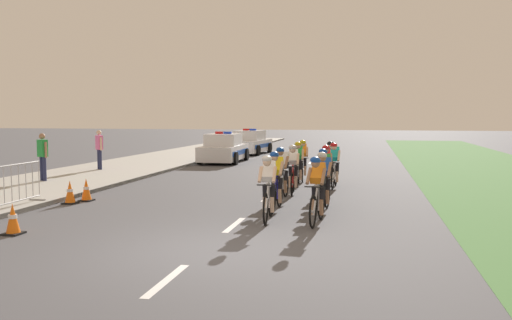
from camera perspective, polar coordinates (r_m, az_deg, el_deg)
The scene contains 25 objects.
ground_plane at distance 9.50m, azimuth -5.91°, elevation -9.87°, with size 160.00×160.00×0.00m, color #4C4C51.
sidewalk_slab at distance 25.27m, azimuth -13.26°, elevation -0.62°, with size 4.93×60.00×0.12m, color #A3A099.
kerb_edge at distance 24.35m, azimuth -8.18°, elevation -0.73°, with size 0.16×60.00×0.13m, color #9E9E99.
grass_verge at distance 23.45m, azimuth 24.84°, elevation -1.49°, with size 7.00×60.00×0.01m, color #4C7F42.
lane_markings_centre at distance 17.46m, azimuth 2.54°, elevation -3.08°, with size 0.14×21.60×0.01m.
cyclist_lead at distance 11.96m, azimuth 1.34°, elevation -2.95°, with size 0.44×1.72×1.56m.
cyclist_second at distance 11.72m, azimuth 6.68°, elevation -3.15°, with size 0.45×1.72×1.56m.
cyclist_third at distance 13.28m, azimuth 2.20°, elevation -2.18°, with size 0.42×1.72×1.56m.
cyclist_fourth at distance 13.20m, azimuth 7.39°, elevation -2.25°, with size 0.45×1.72×1.56m.
cyclist_fifth at distance 15.03m, azimuth 2.85°, elevation -1.36°, with size 0.43×1.72×1.56m.
cyclist_sixth at distance 14.49m, azimuth 7.41°, elevation -1.62°, with size 0.43×1.72×1.56m.
cyclist_seventh at distance 16.16m, azimuth 4.04°, elevation -0.93°, with size 0.44×1.72×1.56m.
cyclist_eighth at distance 16.22m, azimuth 7.56°, elevation -0.94°, with size 0.45×1.72×1.56m.
cyclist_ninth at distance 18.09m, azimuth 4.61°, elevation -0.31°, with size 0.44×1.72×1.56m.
cyclist_tenth at distance 17.61m, azimuth 8.51°, elevation -0.49°, with size 0.42×1.72×1.56m.
cyclist_eleventh at distance 19.41m, azimuth 5.09°, elevation 0.03°, with size 0.46×1.72×1.56m.
cyclist_twelfth at distance 18.59m, azimuth 8.14°, elevation -0.21°, with size 0.42×1.72×1.56m.
police_car_nearest at distance 27.13m, azimuth -3.51°, elevation 1.18°, with size 2.10×4.45×1.59m.
police_car_second at distance 33.09m, azimuth -0.65°, elevation 1.85°, with size 2.25×4.52×1.59m.
crowd_barrier_front at distance 14.51m, azimuth -25.03°, elevation -2.59°, with size 0.54×2.32×1.07m.
traffic_cone_near at distance 15.25m, azimuth -19.58°, elevation -3.34°, with size 0.36×0.36×0.64m.
traffic_cone_mid at distance 11.78m, azimuth -24.93°, elevation -5.87°, with size 0.36×0.36×0.64m.
traffic_cone_far at distance 15.59m, azimuth -17.97°, elevation -3.13°, with size 0.36×0.36×0.64m.
spectator_closest at distance 23.28m, azimuth -16.68°, elevation 1.38°, with size 0.44×0.41×1.68m.
spectator_back at distance 19.86m, azimuth -22.19°, elevation 0.66°, with size 0.50×0.36×1.68m.
Camera 1 is at (2.85, -8.74, 2.41)m, focal length 36.79 mm.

